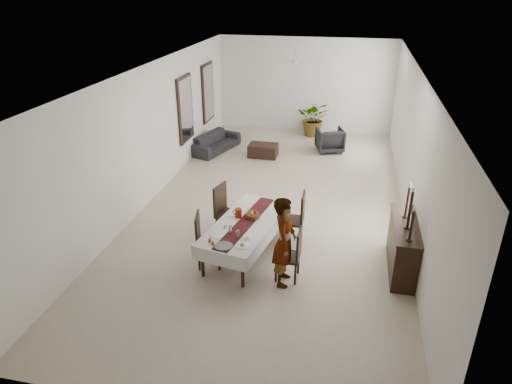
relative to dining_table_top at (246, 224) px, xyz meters
The scene contains 86 objects.
floor 2.34m from the dining_table_top, 85.84° to the left, with size 6.00×12.00×0.00m, color beige.
ceiling 3.39m from the dining_table_top, 85.84° to the left, with size 6.00×12.00×0.02m, color white.
wall_back 8.29m from the dining_table_top, 88.87° to the left, with size 6.00×0.02×3.20m, color white.
wall_front 3.88m from the dining_table_top, 87.52° to the right, with size 6.00×0.02×3.20m, color white.
wall_left 3.73m from the dining_table_top, 141.75° to the left, with size 0.02×12.00×3.20m, color white.
wall_right 3.99m from the dining_table_top, 35.27° to the left, with size 0.02×12.00×3.20m, color white.
dining_table_top is the anchor object (origin of this frame).
table_leg_fl 1.16m from the dining_table_top, 122.21° to the right, with size 0.06×0.06×0.63m, color black.
table_leg_fr 1.16m from the dining_table_top, 80.00° to the right, with size 0.06×0.06×0.63m, color black.
table_leg_bl 1.16m from the dining_table_top, 100.00° to the left, with size 0.06×0.06×0.63m, color black.
table_leg_br 1.16m from the dining_table_top, 57.79° to the left, with size 0.06×0.06×0.63m, color black.
tablecloth_top 0.03m from the dining_table_top, ahead, with size 1.07×2.34×0.01m, color silver.
tablecloth_drape_left 0.54m from the dining_table_top, 168.89° to the left, with size 0.01×2.34×0.27m, color silver.
tablecloth_drape_right 0.54m from the dining_table_top, 11.11° to the right, with size 0.01×2.34×0.27m, color white.
tablecloth_drape_near 1.17m from the dining_table_top, 101.11° to the right, with size 1.07×0.01×0.27m, color silver.
tablecloth_drape_far 1.17m from the dining_table_top, 78.89° to the left, with size 1.07×0.01×0.27m, color silver.
table_runner 0.03m from the dining_table_top, ahead, with size 0.32×2.27×0.00m, color #55181A.
red_pitcher 0.29m from the dining_table_top, 137.93° to the left, with size 0.14×0.14×0.18m, color maroon.
pitcher_handle 0.35m from the dining_table_top, 144.77° to the left, with size 0.11×0.11×0.02m, color maroon.
wine_glass_near 0.61m from the dining_table_top, 90.65° to the right, with size 0.06×0.06×0.15m, color silver.
wine_glass_mid 0.52m from the dining_table_top, 111.41° to the right, with size 0.06×0.06×0.15m, color silver.
teacup_right 0.61m from the dining_table_top, 74.54° to the right, with size 0.08×0.08×0.05m, color white.
saucer_right 0.61m from the dining_table_top, 74.54° to the right, with size 0.14×0.14×0.01m, color silver.
teacup_left 0.42m from the dining_table_top, 141.71° to the right, with size 0.08×0.08×0.05m, color silver.
saucer_left 0.42m from the dining_table_top, 141.71° to the right, with size 0.14×0.14×0.01m, color silver.
plate_near_right 0.87m from the dining_table_top, 80.97° to the right, with size 0.22×0.22×0.01m, color white.
bread_near_right 0.87m from the dining_table_top, 80.97° to the right, with size 0.08×0.08×0.08m, color tan.
plate_near_left 0.73m from the dining_table_top, 122.91° to the right, with size 0.22×0.22×0.01m, color white.
plate_far_left 0.58m from the dining_table_top, 109.08° to the left, with size 0.22×0.22×0.01m, color white.
serving_tray 0.95m from the dining_table_top, 101.11° to the right, with size 0.33×0.33×0.02m, color #3C3C41.
jam_jar_a 1.00m from the dining_table_top, 112.62° to the right, with size 0.06×0.06×0.07m, color #935915.
jam_jar_b 0.97m from the dining_table_top, 118.53° to the right, with size 0.06×0.06×0.07m, color #964315.
fruit_basket 0.24m from the dining_table_top, 67.58° to the left, with size 0.27×0.27×0.09m, color brown.
fruit_red 0.29m from the dining_table_top, 62.39° to the left, with size 0.08×0.08×0.08m, color maroon.
fruit_green 0.29m from the dining_table_top, 76.85° to the left, with size 0.07×0.07×0.07m, color #517021.
fruit_yellow 0.24m from the dining_table_top, 64.85° to the left, with size 0.08×0.08×0.08m, color gold.
chair_right_near_seat 1.15m from the dining_table_top, 35.51° to the right, with size 0.43×0.43×0.05m, color black.
chair_right_near_leg_fl 1.44m from the dining_table_top, 37.50° to the right, with size 0.04×0.04×0.42m, color black.
chair_right_near_leg_fr 1.28m from the dining_table_top, 23.86° to the right, with size 0.04×0.04×0.42m, color black.
chair_right_near_leg_bl 1.19m from the dining_table_top, 48.15° to the right, with size 0.04×0.04×0.42m, color black.
chair_right_near_leg_br 0.99m from the dining_table_top, 32.42° to the right, with size 0.04×0.04×0.42m, color black.
chair_right_near_back 1.29m from the dining_table_top, 30.71° to the right, with size 0.43×0.04×0.54m, color black.
chair_right_far_seat 1.04m from the dining_table_top, 37.46° to the left, with size 0.46×0.46×0.05m, color black.
chair_right_far_leg_fl 1.17m from the dining_table_top, 23.36° to the left, with size 0.05×0.05×0.46m, color black.
chair_right_far_leg_fr 1.36m from the dining_table_top, 39.12° to the left, with size 0.05×0.05×0.46m, color black.
chair_right_far_leg_bl 0.87m from the dining_table_top, 34.63° to the left, with size 0.05×0.05×0.46m, color black.
chair_right_far_leg_br 1.11m from the dining_table_top, 52.58° to the left, with size 0.05×0.05×0.46m, color black.
chair_right_far_back 1.21m from the dining_table_top, 31.37° to the left, with size 0.46×0.04×0.59m, color black.
chair_left_near_seat 0.81m from the dining_table_top, 136.65° to the right, with size 0.45×0.45×0.05m, color black.
chair_left_near_leg_fl 0.99m from the dining_table_top, 153.27° to the right, with size 0.05×0.05×0.45m, color black.
chair_left_near_leg_fr 1.13m from the dining_table_top, 133.21° to the right, with size 0.05×0.05×0.45m, color black.
chair_left_near_leg_bl 0.69m from the dining_table_top, 143.34° to the right, with size 0.05×0.05×0.45m, color black.
chair_left_near_leg_br 0.88m from the dining_table_top, 117.36° to the right, with size 0.05×0.05×0.45m, color black.
chair_left_near_back 0.98m from the dining_table_top, 142.94° to the right, with size 0.45×0.04×0.58m, color black.
chair_left_far_seat 0.75m from the dining_table_top, 131.05° to the left, with size 0.48×0.48×0.06m, color black.
chair_left_far_leg_fl 1.09m from the dining_table_top, 128.08° to the left, with size 0.05×0.05×0.48m, color black.
chair_left_far_leg_fr 0.93m from the dining_table_top, 150.38° to the left, with size 0.05×0.05×0.48m, color black.
chair_left_far_leg_bl 0.84m from the dining_table_top, 109.01° to the left, with size 0.05×0.05×0.48m, color black.
chair_left_far_leg_br 0.62m from the dining_table_top, 137.56° to the left, with size 0.05×0.05×0.48m, color black.
chair_left_far_back 0.94m from the dining_table_top, 138.77° to the left, with size 0.48×0.04×0.62m, color black.
woman 1.19m from the dining_table_top, 42.36° to the right, with size 0.61×0.40×1.67m, color gray.
sideboard_body 2.95m from the dining_table_top, ahead, with size 0.42×1.56×0.94m, color black.
sideboard_top 2.96m from the dining_table_top, ahead, with size 0.46×1.63×0.03m, color black.
candlestick_near_base 3.01m from the dining_table_top, 10.13° to the right, with size 0.10×0.10×0.03m, color black.
candlestick_near_shaft 3.05m from the dining_table_top, 10.13° to the right, with size 0.05×0.05×0.52m, color black.
candlestick_near_candle 3.12m from the dining_table_top, 10.13° to the right, with size 0.04×0.04×0.08m, color beige.
candlestick_mid_base 2.96m from the dining_table_top, ahead, with size 0.10×0.10×0.03m, color black.
candlestick_mid_shaft 3.02m from the dining_table_top, ahead, with size 0.05×0.05×0.68m, color black.
candlestick_mid_candle 3.13m from the dining_table_top, ahead, with size 0.04×0.04×0.08m, color white.
candlestick_far_base 2.98m from the dining_table_top, ahead, with size 0.10×0.10×0.03m, color black.
candlestick_far_shaft 3.03m from the dining_table_top, ahead, with size 0.05×0.05×0.57m, color black.
candlestick_far_candle 3.11m from the dining_table_top, ahead, with size 0.04×0.04×0.08m, color beige.
sofa 6.05m from the dining_table_top, 112.37° to the left, with size 1.87×0.73×0.55m, color #262328.
armchair 6.39m from the dining_table_top, 79.02° to the left, with size 0.79×0.81×0.74m, color #262429.
coffee_table 5.43m from the dining_table_top, 97.75° to the left, with size 0.86×0.58×0.38m, color black.
potted_plant 7.78m from the dining_table_top, 85.80° to the left, with size 1.09×0.94×1.21m, color #2A5A24.
mirror_frame_near 5.33m from the dining_table_top, 122.23° to the left, with size 0.06×1.05×1.85m, color black.
mirror_glass_near 5.31m from the dining_table_top, 121.90° to the left, with size 0.01×0.90×1.70m, color white.
mirror_frame_far 7.17m from the dining_table_top, 113.17° to the left, with size 0.06×1.05×1.85m, color black.
mirror_glass_far 7.16m from the dining_table_top, 112.91° to the left, with size 0.01×0.90×1.70m, color silver.
fan_rod 5.78m from the dining_table_top, 88.22° to the left, with size 0.04×0.04×0.20m, color beige.
fan_hub 5.70m from the dining_table_top, 88.22° to the left, with size 0.16×0.16×0.08m, color white.
fan_blade_n 6.02m from the dining_table_top, 88.33° to the left, with size 0.10×0.55×0.01m, color silver.
fan_blade_s 5.38m from the dining_table_top, 88.09° to the left, with size 0.10×0.55×0.01m, color silver.
fan_blade_e 5.72m from the dining_table_top, 84.41° to the left, with size 0.55×0.10×0.01m, color white.
fan_blade_w 5.70m from the dining_table_top, 92.05° to the left, with size 0.55×0.10×0.01m, color silver.
Camera 1 is at (1.64, -9.73, 4.97)m, focal length 32.00 mm.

